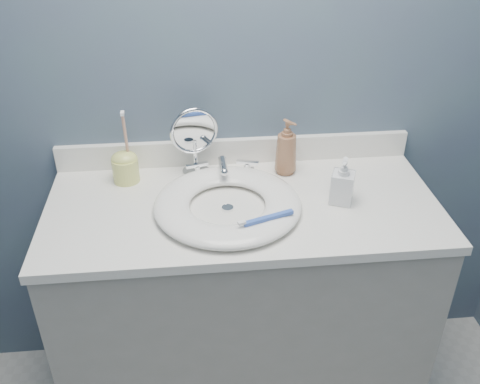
{
  "coord_description": "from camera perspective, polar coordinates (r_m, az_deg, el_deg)",
  "views": [
    {
      "loc": [
        -0.15,
        -0.41,
        1.79
      ],
      "look_at": [
        -0.01,
        0.94,
        0.94
      ],
      "focal_mm": 40.0,
      "sensor_mm": 36.0,
      "label": 1
    }
  ],
  "objects": [
    {
      "name": "basin",
      "position": [
        1.62,
        -1.34,
        -1.3
      ],
      "size": [
        0.45,
        0.45,
        0.04
      ],
      "primitive_type": null,
      "color": "white",
      "rests_on": "countertop"
    },
    {
      "name": "back_wall",
      "position": [
        1.77,
        -0.63,
        12.51
      ],
      "size": [
        2.2,
        0.02,
        2.4
      ],
      "primitive_type": "cube",
      "color": "#48536D",
      "rests_on": "ground"
    },
    {
      "name": "soap_bottle_amber",
      "position": [
        1.79,
        4.97,
        4.81
      ],
      "size": [
        0.1,
        0.1,
        0.19
      ],
      "primitive_type": "imported",
      "rotation": [
        0.0,
        0.0,
        0.62
      ],
      "color": "#8F5F40",
      "rests_on": "countertop"
    },
    {
      "name": "backsplash",
      "position": [
        1.87,
        -0.54,
        4.4
      ],
      "size": [
        1.22,
        0.02,
        0.09
      ],
      "primitive_type": "cube",
      "color": "white",
      "rests_on": "countertop"
    },
    {
      "name": "toothbrush_holder",
      "position": [
        1.79,
        -12.14,
        2.78
      ],
      "size": [
        0.09,
        0.09,
        0.25
      ],
      "rotation": [
        0.0,
        0.0,
        -0.02
      ],
      "color": "#DDE371",
      "rests_on": "countertop"
    },
    {
      "name": "faucet",
      "position": [
        1.79,
        -1.85,
        2.4
      ],
      "size": [
        0.25,
        0.13,
        0.07
      ],
      "color": "silver",
      "rests_on": "countertop"
    },
    {
      "name": "makeup_mirror",
      "position": [
        1.77,
        -4.89,
        5.71
      ],
      "size": [
        0.16,
        0.09,
        0.24
      ],
      "rotation": [
        0.0,
        0.0,
        0.23
      ],
      "color": "silver",
      "rests_on": "countertop"
    },
    {
      "name": "drain",
      "position": [
        1.63,
        -1.33,
        -1.74
      ],
      "size": [
        0.04,
        0.04,
        0.01
      ],
      "primitive_type": "cylinder",
      "color": "silver",
      "rests_on": "countertop"
    },
    {
      "name": "toothbrush_lying",
      "position": [
        1.52,
        2.85,
        -2.83
      ],
      "size": [
        0.17,
        0.07,
        0.02
      ],
      "rotation": [
        0.0,
        0.0,
        0.34
      ],
      "color": "blue",
      "rests_on": "basin"
    },
    {
      "name": "soap_bottle_clear",
      "position": [
        1.66,
        10.93,
        1.19
      ],
      "size": [
        0.09,
        0.09,
        0.15
      ],
      "primitive_type": "imported",
      "rotation": [
        0.0,
        0.0,
        -0.39
      ],
      "color": "silver",
      "rests_on": "countertop"
    },
    {
      "name": "countertop",
      "position": [
        1.67,
        0.3,
        -1.61
      ],
      "size": [
        1.22,
        0.57,
        0.03
      ],
      "primitive_type": "cube",
      "color": "white",
      "rests_on": "vanity_cabinet"
    },
    {
      "name": "vanity_cabinet",
      "position": [
        1.95,
        0.27,
        -12.42
      ],
      "size": [
        1.2,
        0.55,
        0.85
      ],
      "primitive_type": "cube",
      "color": "#A19B93",
      "rests_on": "ground"
    }
  ]
}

